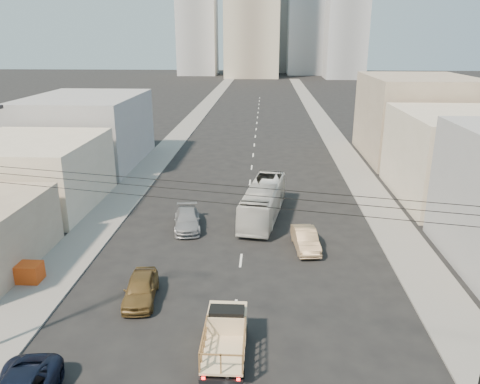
# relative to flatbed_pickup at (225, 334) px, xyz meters

# --- Properties ---
(sidewalk_left) EXTENTS (3.50, 180.00, 0.12)m
(sidewalk_left) POSITION_rel_flatbed_pickup_xyz_m (-11.54, 65.84, -1.03)
(sidewalk_left) COLOR gray
(sidewalk_left) RESTS_ON ground
(sidewalk_right) EXTENTS (3.50, 180.00, 0.12)m
(sidewalk_right) POSITION_rel_flatbed_pickup_xyz_m (11.96, 65.84, -1.03)
(sidewalk_right) COLOR gray
(sidewalk_right) RESTS_ON ground
(lane_dashes) EXTENTS (0.15, 104.00, 0.01)m
(lane_dashes) POSITION_rel_flatbed_pickup_xyz_m (0.21, 48.84, -1.09)
(lane_dashes) COLOR silver
(lane_dashes) RESTS_ON ground
(flatbed_pickup) EXTENTS (1.95, 4.41, 1.90)m
(flatbed_pickup) POSITION_rel_flatbed_pickup_xyz_m (0.00, 0.00, 0.00)
(flatbed_pickup) COLOR beige
(flatbed_pickup) RESTS_ON ground
(city_bus) EXTENTS (4.03, 10.69, 2.91)m
(city_bus) POSITION_rel_flatbed_pickup_xyz_m (1.65, 18.02, 0.36)
(city_bus) COLOR beige
(city_bus) RESTS_ON ground
(sedan_brown) EXTENTS (2.17, 4.47, 1.47)m
(sedan_brown) POSITION_rel_flatbed_pickup_xyz_m (-5.26, 4.53, -0.36)
(sedan_brown) COLOR brown
(sedan_brown) RESTS_ON ground
(sedan_tan) EXTENTS (1.98, 4.50, 1.44)m
(sedan_tan) POSITION_rel_flatbed_pickup_xyz_m (4.72, 11.98, -0.38)
(sedan_tan) COLOR tan
(sedan_tan) RESTS_ON ground
(sedan_grey) EXTENTS (2.74, 5.13, 1.41)m
(sedan_grey) POSITION_rel_flatbed_pickup_xyz_m (-4.32, 15.25, -0.39)
(sedan_grey) COLOR gray
(sedan_grey) RESTS_ON ground
(overhead_wires) EXTENTS (23.01, 5.02, 0.72)m
(overhead_wires) POSITION_rel_flatbed_pickup_xyz_m (0.21, -2.66, 7.87)
(overhead_wires) COLOR black
(overhead_wires) RESTS_ON ground
(crate_stack) EXTENTS (1.80, 1.20, 1.14)m
(crate_stack) POSITION_rel_flatbed_pickup_xyz_m (-12.79, 6.15, -0.40)
(crate_stack) COLOR #C64312
(crate_stack) RESTS_ON sidewalk_left
(bldg_right_mid) EXTENTS (11.00, 14.00, 8.00)m
(bldg_right_mid) POSITION_rel_flatbed_pickup_xyz_m (19.71, 23.84, 2.91)
(bldg_right_mid) COLOR beige
(bldg_right_mid) RESTS_ON ground
(bldg_right_far) EXTENTS (12.00, 16.00, 10.00)m
(bldg_right_far) POSITION_rel_flatbed_pickup_xyz_m (20.21, 39.84, 3.91)
(bldg_right_far) COLOR gray
(bldg_right_far) RESTS_ON ground
(bldg_left_mid) EXTENTS (11.00, 12.00, 6.00)m
(bldg_left_mid) POSITION_rel_flatbed_pickup_xyz_m (-18.79, 19.84, 1.91)
(bldg_left_mid) COLOR beige
(bldg_left_mid) RESTS_ON ground
(bldg_left_far) EXTENTS (12.00, 16.00, 8.00)m
(bldg_left_far) POSITION_rel_flatbed_pickup_xyz_m (-19.29, 34.84, 2.91)
(bldg_left_far) COLOR #939396
(bldg_left_far) RESTS_ON ground
(midrise_ne) EXTENTS (16.00, 16.00, 40.00)m
(midrise_ne) POSITION_rel_flatbed_pickup_xyz_m (18.21, 180.84, 18.91)
(midrise_ne) COLOR #92959A
(midrise_ne) RESTS_ON ground
(midrise_nw) EXTENTS (15.00, 15.00, 34.00)m
(midrise_nw) POSITION_rel_flatbed_pickup_xyz_m (-25.79, 175.84, 15.91)
(midrise_nw) COLOR #92959A
(midrise_nw) RESTS_ON ground
(midrise_back) EXTENTS (18.00, 18.00, 44.00)m
(midrise_back) POSITION_rel_flatbed_pickup_xyz_m (6.21, 195.84, 20.91)
(midrise_back) COLOR #939396
(midrise_back) RESTS_ON ground
(midrise_east) EXTENTS (14.00, 14.00, 28.00)m
(midrise_east) POSITION_rel_flatbed_pickup_xyz_m (30.21, 160.84, 12.91)
(midrise_east) COLOR #92959A
(midrise_east) RESTS_ON ground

